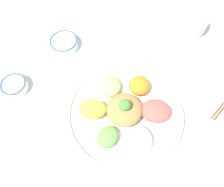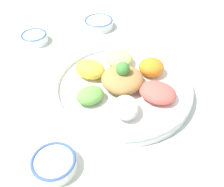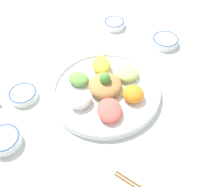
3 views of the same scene
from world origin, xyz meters
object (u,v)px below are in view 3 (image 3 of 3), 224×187
(sauce_bowl_dark, at_px, (23,94))
(rice_bowl_blue, at_px, (114,24))
(salad_platter, at_px, (106,89))
(sauce_bowl_red, at_px, (4,140))
(rice_bowl_plain, at_px, (165,41))
(serving_spoon_main, at_px, (203,69))

(sauce_bowl_dark, bearing_deg, rice_bowl_blue, -50.59)
(salad_platter, distance_m, sauce_bowl_red, 0.39)
(rice_bowl_blue, relative_size, sauce_bowl_dark, 0.93)
(rice_bowl_blue, height_order, rice_bowl_plain, same)
(sauce_bowl_red, xyz_separation_m, rice_bowl_plain, (0.36, -0.68, -0.00))
(rice_bowl_blue, relative_size, serving_spoon_main, 0.78)
(rice_bowl_blue, xyz_separation_m, serving_spoon_main, (-0.36, -0.29, -0.02))
(sauce_bowl_red, xyz_separation_m, sauce_bowl_dark, (0.18, -0.06, -0.00))
(salad_platter, height_order, sauce_bowl_dark, salad_platter)
(sauce_bowl_red, xyz_separation_m, rice_bowl_blue, (0.54, -0.49, -0.00))
(sauce_bowl_red, relative_size, serving_spoon_main, 0.86)
(sauce_bowl_dark, height_order, rice_bowl_plain, rice_bowl_plain)
(salad_platter, xyz_separation_m, rice_bowl_plain, (0.22, -0.32, -0.01))
(sauce_bowl_red, relative_size, sauce_bowl_dark, 1.03)
(sauce_bowl_red, relative_size, rice_bowl_plain, 0.92)
(sauce_bowl_red, distance_m, serving_spoon_main, 0.80)
(salad_platter, height_order, rice_bowl_plain, salad_platter)
(rice_bowl_blue, relative_size, rice_bowl_plain, 0.83)
(rice_bowl_plain, bearing_deg, serving_spoon_main, -152.50)
(rice_bowl_blue, xyz_separation_m, sauce_bowl_dark, (-0.35, 0.43, -0.00))
(rice_bowl_plain, distance_m, serving_spoon_main, 0.21)
(sauce_bowl_red, relative_size, rice_bowl_blue, 1.10)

